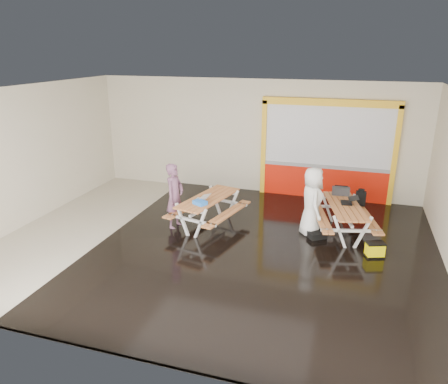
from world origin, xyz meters
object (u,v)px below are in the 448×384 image
(person_left, at_px, (175,196))
(backpack, at_px, (361,197))
(blue_pouch, at_px, (200,203))
(picnic_table_right, at_px, (344,212))
(person_right, at_px, (312,202))
(laptop_left, at_px, (202,199))
(laptop_right, at_px, (349,201))
(dark_case, at_px, (317,235))
(fluke_bag, at_px, (375,250))
(picnic_table_left, at_px, (208,204))
(toolbox, at_px, (341,191))

(person_left, relative_size, backpack, 3.95)
(blue_pouch, relative_size, backpack, 0.73)
(picnic_table_right, bearing_deg, person_left, -169.10)
(person_right, xyz_separation_m, backpack, (1.13, 1.01, -0.10))
(blue_pouch, xyz_separation_m, backpack, (3.68, 1.89, -0.12))
(picnic_table_right, xyz_separation_m, laptop_left, (-3.37, -0.77, 0.25))
(picnic_table_right, bearing_deg, person_right, -169.56)
(laptop_left, distance_m, laptop_right, 3.57)
(laptop_left, height_order, blue_pouch, laptop_left)
(backpack, bearing_deg, dark_case, -126.10)
(person_left, xyz_separation_m, blue_pouch, (0.76, -0.24, 0.01))
(person_right, xyz_separation_m, fluke_bag, (1.48, -0.89, -0.62))
(picnic_table_left, height_order, person_left, person_left)
(person_left, height_order, fluke_bag, person_left)
(person_right, xyz_separation_m, blue_pouch, (-2.55, -0.88, 0.02))
(person_left, bearing_deg, backpack, -62.56)
(person_right, bearing_deg, dark_case, -164.95)
(picnic_table_right, bearing_deg, laptop_right, 62.82)
(person_left, relative_size, laptop_right, 3.81)
(laptop_left, bearing_deg, laptop_right, 14.91)
(person_left, xyz_separation_m, fluke_bag, (4.79, -0.25, -0.64))
(blue_pouch, relative_size, dark_case, 0.78)
(picnic_table_right, distance_m, blue_pouch, 3.48)
(laptop_right, height_order, blue_pouch, laptop_right)
(picnic_table_left, relative_size, picnic_table_right, 1.01)
(laptop_right, distance_m, backpack, 0.78)
(person_left, distance_m, dark_case, 3.59)
(person_right, xyz_separation_m, laptop_right, (0.85, 0.29, 0.01))
(laptop_left, distance_m, toolbox, 3.56)
(toolbox, bearing_deg, person_left, -158.90)
(laptop_right, relative_size, toolbox, 0.98)
(picnic_table_right, height_order, blue_pouch, blue_pouch)
(backpack, bearing_deg, person_right, -138.28)
(picnic_table_left, xyz_separation_m, laptop_left, (-0.08, -0.27, 0.24))
(person_left, height_order, toolbox, person_left)
(toolbox, bearing_deg, laptop_left, -155.08)
(picnic_table_left, height_order, blue_pouch, blue_pouch)
(backpack, bearing_deg, laptop_left, -156.38)
(toolbox, distance_m, dark_case, 1.46)
(laptop_left, relative_size, dark_case, 0.93)
(picnic_table_right, xyz_separation_m, person_left, (-4.08, -0.79, 0.24))
(laptop_left, relative_size, toolbox, 0.83)
(toolbox, bearing_deg, person_right, -125.64)
(laptop_left, bearing_deg, person_left, -178.46)
(person_right, relative_size, toolbox, 3.83)
(person_left, relative_size, dark_case, 4.17)
(picnic_table_left, bearing_deg, dark_case, 1.55)
(laptop_right, distance_m, blue_pouch, 3.60)
(picnic_table_right, bearing_deg, fluke_bag, -55.47)
(person_right, height_order, fluke_bag, person_right)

